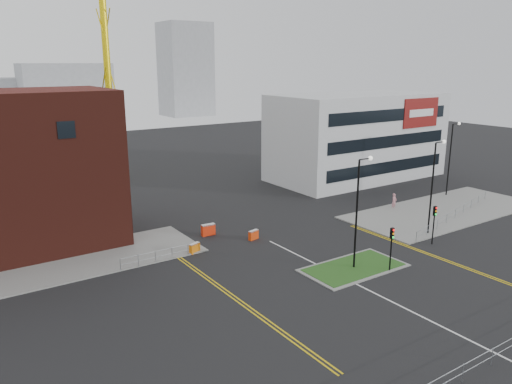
{
  "coord_description": "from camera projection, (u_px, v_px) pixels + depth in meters",
  "views": [
    {
      "loc": [
        -25.74,
        -18.87,
        16.29
      ],
      "look_at": [
        -1.55,
        17.01,
        5.0
      ],
      "focal_mm": 35.0,
      "sensor_mm": 36.0,
      "label": 1
    }
  ],
  "objects": [
    {
      "name": "ground",
      "position": [
        418.0,
        315.0,
        33.18
      ],
      "size": [
        200.0,
        200.0,
        0.0
      ],
      "primitive_type": "plane",
      "color": "black",
      "rests_on": "ground"
    },
    {
      "name": "pavement_left",
      "position": [
        31.0,
        271.0,
        39.99
      ],
      "size": [
        28.0,
        8.0,
        0.12
      ],
      "primitive_type": "cube",
      "color": "slate",
      "rests_on": "ground"
    },
    {
      "name": "pavement_right",
      "position": [
        444.0,
        210.0,
        56.29
      ],
      "size": [
        24.0,
        10.0,
        0.12
      ],
      "primitive_type": "cube",
      "color": "slate",
      "rests_on": "ground"
    },
    {
      "name": "island_kerb",
      "position": [
        354.0,
        268.0,
        40.67
      ],
      "size": [
        8.6,
        4.6,
        0.08
      ],
      "primitive_type": "cube",
      "color": "slate",
      "rests_on": "ground"
    },
    {
      "name": "grass_island",
      "position": [
        354.0,
        267.0,
        40.66
      ],
      "size": [
        8.0,
        4.0,
        0.12
      ],
      "primitive_type": "cube",
      "color": "#214818",
      "rests_on": "ground"
    },
    {
      "name": "office_block",
      "position": [
        357.0,
        136.0,
        71.38
      ],
      "size": [
        25.0,
        12.2,
        12.0
      ],
      "color": "silver",
      "rests_on": "ground"
    },
    {
      "name": "streetlamp_island",
      "position": [
        359.0,
        204.0,
        39.43
      ],
      "size": [
        1.46,
        0.36,
        9.18
      ],
      "color": "black",
      "rests_on": "ground"
    },
    {
      "name": "streetlamp_right_near",
      "position": [
        434.0,
        180.0,
        47.52
      ],
      "size": [
        1.46,
        0.36,
        9.18
      ],
      "color": "black",
      "rests_on": "ground"
    },
    {
      "name": "streetlamp_right_far",
      "position": [
        451.0,
        153.0,
        61.52
      ],
      "size": [
        1.46,
        0.36,
        9.18
      ],
      "color": "black",
      "rests_on": "ground"
    },
    {
      "name": "traffic_light_island",
      "position": [
        392.0,
        241.0,
        39.49
      ],
      "size": [
        0.28,
        0.33,
        3.65
      ],
      "color": "black",
      "rests_on": "ground"
    },
    {
      "name": "traffic_light_right",
      "position": [
        434.0,
        218.0,
        45.42
      ],
      "size": [
        0.28,
        0.33,
        3.65
      ],
      "color": "black",
      "rests_on": "ground"
    },
    {
      "name": "railing_front",
      "position": [
        506.0,
        345.0,
        28.17
      ],
      "size": [
        24.05,
        0.05,
        1.1
      ],
      "color": "gray",
      "rests_on": "ground"
    },
    {
      "name": "railing_left",
      "position": [
        155.0,
        255.0,
        41.48
      ],
      "size": [
        6.05,
        0.05,
        1.1
      ],
      "color": "gray",
      "rests_on": "ground"
    },
    {
      "name": "railing_right",
      "position": [
        456.0,
        212.0,
        53.3
      ],
      "size": [
        19.05,
        5.05,
        1.1
      ],
      "color": "gray",
      "rests_on": "ground"
    },
    {
      "name": "centre_line",
      "position": [
        395.0,
        303.0,
        34.78
      ],
      "size": [
        0.15,
        30.0,
        0.01
      ],
      "primitive_type": "cube",
      "color": "silver",
      "rests_on": "ground"
    },
    {
      "name": "yellow_left_a",
      "position": [
        225.0,
        293.0,
        36.33
      ],
      "size": [
        0.12,
        24.0,
        0.01
      ],
      "primitive_type": "cube",
      "color": "gold",
      "rests_on": "ground"
    },
    {
      "name": "yellow_left_b",
      "position": [
        229.0,
        292.0,
        36.49
      ],
      "size": [
        0.12,
        24.0,
        0.01
      ],
      "primitive_type": "cube",
      "color": "gold",
      "rests_on": "ground"
    },
    {
      "name": "yellow_right_a",
      "position": [
        433.0,
        256.0,
        43.13
      ],
      "size": [
        0.12,
        20.0,
        0.01
      ],
      "primitive_type": "cube",
      "color": "gold",
      "rests_on": "ground"
    },
    {
      "name": "yellow_right_b",
      "position": [
        435.0,
        256.0,
        43.29
      ],
      "size": [
        0.12,
        20.0,
        0.01
      ],
      "primitive_type": "cube",
      "color": "gold",
      "rests_on": "ground"
    },
    {
      "name": "skyline_b",
      "position": [
        67.0,
        92.0,
        140.86
      ],
      "size": [
        24.0,
        12.0,
        16.0
      ],
      "primitive_type": "cube",
      "color": "gray",
      "rests_on": "ground"
    },
    {
      "name": "skyline_c",
      "position": [
        186.0,
        70.0,
        154.27
      ],
      "size": [
        14.0,
        12.0,
        28.0
      ],
      "primitive_type": "cube",
      "color": "gray",
      "rests_on": "ground"
    },
    {
      "name": "pedestrian",
      "position": [
        394.0,
        201.0,
        56.69
      ],
      "size": [
        0.73,
        0.52,
        1.87
      ],
      "primitive_type": "imported",
      "rotation": [
        0.0,
        0.0,
        0.11
      ],
      "color": "#C7818A",
      "rests_on": "ground"
    },
    {
      "name": "barrier_left",
      "position": [
        195.0,
        248.0,
        43.82
      ],
      "size": [
        1.12,
        0.68,
        0.9
      ],
      "color": "orange",
      "rests_on": "ground"
    },
    {
      "name": "barrier_mid",
      "position": [
        208.0,
        229.0,
        48.24
      ],
      "size": [
        1.37,
        0.52,
        1.13
      ],
      "color": "red",
      "rests_on": "ground"
    },
    {
      "name": "barrier_right",
      "position": [
        253.0,
        234.0,
        47.16
      ],
      "size": [
        1.13,
        0.61,
        0.9
      ],
      "color": "#E73C0C",
      "rests_on": "ground"
    }
  ]
}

